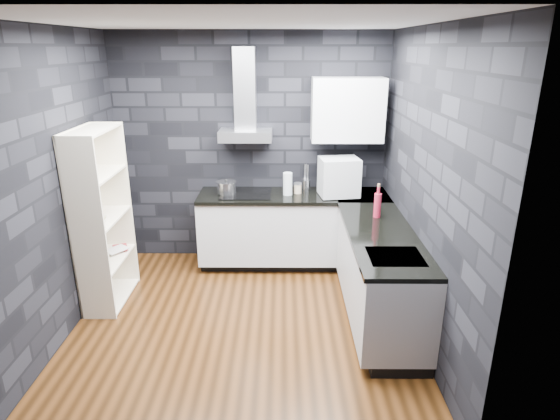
{
  "coord_description": "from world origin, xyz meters",
  "views": [
    {
      "loc": [
        0.38,
        -3.89,
        2.52
      ],
      "look_at": [
        0.35,
        0.45,
        1.0
      ],
      "focal_mm": 30.0,
      "sensor_mm": 36.0,
      "label": 1
    }
  ],
  "objects_px": {
    "pot": "(226,188)",
    "bookshelf": "(102,219)",
    "appliance_garage": "(339,177)",
    "fruit_bowl": "(96,220)",
    "storage_jar": "(298,189)",
    "glass_vase": "(288,184)",
    "red_bottle": "(377,205)",
    "utensil_crock": "(306,185)"
  },
  "relations": [
    {
      "from": "appliance_garage",
      "to": "fruit_bowl",
      "type": "bearing_deg",
      "value": -167.58
    },
    {
      "from": "storage_jar",
      "to": "pot",
      "type": "bearing_deg",
      "value": -176.62
    },
    {
      "from": "utensil_crock",
      "to": "storage_jar",
      "type": "bearing_deg",
      "value": -132.05
    },
    {
      "from": "utensil_crock",
      "to": "bookshelf",
      "type": "xyz_separation_m",
      "value": [
        -2.07,
        -0.98,
        -0.07
      ]
    },
    {
      "from": "appliance_garage",
      "to": "red_bottle",
      "type": "bearing_deg",
      "value": -74.47
    },
    {
      "from": "pot",
      "to": "storage_jar",
      "type": "relative_size",
      "value": 1.99
    },
    {
      "from": "red_bottle",
      "to": "fruit_bowl",
      "type": "relative_size",
      "value": 1.21
    },
    {
      "from": "red_bottle",
      "to": "pot",
      "type": "bearing_deg",
      "value": 154.75
    },
    {
      "from": "fruit_bowl",
      "to": "appliance_garage",
      "type": "bearing_deg",
      "value": 20.68
    },
    {
      "from": "bookshelf",
      "to": "appliance_garage",
      "type": "bearing_deg",
      "value": 18.29
    },
    {
      "from": "utensil_crock",
      "to": "bookshelf",
      "type": "bearing_deg",
      "value": -154.66
    },
    {
      "from": "utensil_crock",
      "to": "fruit_bowl",
      "type": "xyz_separation_m",
      "value": [
        -2.07,
        -1.13,
        -0.03
      ]
    },
    {
      "from": "glass_vase",
      "to": "utensil_crock",
      "type": "distance_m",
      "value": 0.28
    },
    {
      "from": "pot",
      "to": "red_bottle",
      "type": "distance_m",
      "value": 1.77
    },
    {
      "from": "glass_vase",
      "to": "fruit_bowl",
      "type": "distance_m",
      "value": 2.09
    },
    {
      "from": "red_bottle",
      "to": "bookshelf",
      "type": "relative_size",
      "value": 0.14
    },
    {
      "from": "pot",
      "to": "fruit_bowl",
      "type": "xyz_separation_m",
      "value": [
        -1.15,
        -0.97,
        -0.04
      ]
    },
    {
      "from": "pot",
      "to": "glass_vase",
      "type": "height_order",
      "value": "glass_vase"
    },
    {
      "from": "pot",
      "to": "storage_jar",
      "type": "height_order",
      "value": "pot"
    },
    {
      "from": "pot",
      "to": "storage_jar",
      "type": "distance_m",
      "value": 0.83
    },
    {
      "from": "pot",
      "to": "storage_jar",
      "type": "xyz_separation_m",
      "value": [
        0.82,
        0.05,
        -0.02
      ]
    },
    {
      "from": "red_bottle",
      "to": "appliance_garage",
      "type": "bearing_deg",
      "value": 113.8
    },
    {
      "from": "bookshelf",
      "to": "fruit_bowl",
      "type": "distance_m",
      "value": 0.15
    },
    {
      "from": "storage_jar",
      "to": "red_bottle",
      "type": "bearing_deg",
      "value": -46.09
    },
    {
      "from": "storage_jar",
      "to": "appliance_garage",
      "type": "height_order",
      "value": "appliance_garage"
    },
    {
      "from": "utensil_crock",
      "to": "fruit_bowl",
      "type": "bearing_deg",
      "value": -151.42
    },
    {
      "from": "glass_vase",
      "to": "fruit_bowl",
      "type": "height_order",
      "value": "glass_vase"
    },
    {
      "from": "utensil_crock",
      "to": "appliance_garage",
      "type": "xyz_separation_m",
      "value": [
        0.36,
        -0.21,
        0.16
      ]
    },
    {
      "from": "appliance_garage",
      "to": "red_bottle",
      "type": "height_order",
      "value": "appliance_garage"
    },
    {
      "from": "red_bottle",
      "to": "bookshelf",
      "type": "xyz_separation_m",
      "value": [
        -2.74,
        -0.07,
        -0.12
      ]
    },
    {
      "from": "storage_jar",
      "to": "fruit_bowl",
      "type": "distance_m",
      "value": 2.22
    },
    {
      "from": "storage_jar",
      "to": "red_bottle",
      "type": "xyz_separation_m",
      "value": [
        0.77,
        -0.8,
        0.07
      ]
    },
    {
      "from": "glass_vase",
      "to": "storage_jar",
      "type": "height_order",
      "value": "glass_vase"
    },
    {
      "from": "pot",
      "to": "utensil_crock",
      "type": "relative_size",
      "value": 1.61
    },
    {
      "from": "pot",
      "to": "bookshelf",
      "type": "height_order",
      "value": "bookshelf"
    },
    {
      "from": "glass_vase",
      "to": "appliance_garage",
      "type": "bearing_deg",
      "value": -4.09
    },
    {
      "from": "fruit_bowl",
      "to": "glass_vase",
      "type": "bearing_deg",
      "value": 27.38
    },
    {
      "from": "glass_vase",
      "to": "pot",
      "type": "bearing_deg",
      "value": 179.26
    },
    {
      "from": "bookshelf",
      "to": "glass_vase",
      "type": "bearing_deg",
      "value": 24.38
    },
    {
      "from": "storage_jar",
      "to": "fruit_bowl",
      "type": "height_order",
      "value": "storage_jar"
    },
    {
      "from": "appliance_garage",
      "to": "bookshelf",
      "type": "xyz_separation_m",
      "value": [
        -2.43,
        -0.77,
        -0.22
      ]
    },
    {
      "from": "pot",
      "to": "bookshelf",
      "type": "relative_size",
      "value": 0.12
    }
  ]
}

